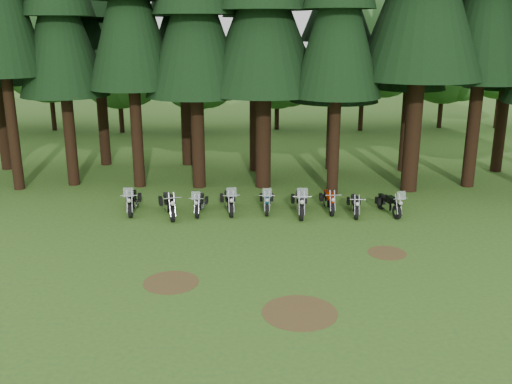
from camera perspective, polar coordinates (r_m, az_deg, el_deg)
ground at (r=20.38m, az=0.76°, el=-6.64°), size 120.00×120.00×0.00m
pine_back_4 at (r=32.31m, az=8.06°, el=16.66°), size 4.94×4.94×13.78m
decid_1 at (r=47.30m, az=-19.83°, el=12.77°), size 7.91×7.69×9.88m
decid_2 at (r=44.84m, az=-13.31°, el=12.01°), size 6.72×6.53×8.40m
decid_3 at (r=44.27m, az=-5.79°, el=11.73°), size 6.12×5.95×7.65m
decid_4 at (r=45.28m, az=2.48°, el=11.71°), size 5.93×5.76×7.41m
decid_5 at (r=45.33m, az=11.31°, el=13.79°), size 8.45×8.21×10.56m
decid_6 at (r=48.28m, az=18.78°, el=12.16°), size 7.06×6.86×8.82m
decid_7 at (r=49.70m, az=24.13°, el=12.90°), size 8.44×8.20×10.55m
dirt_patch_0 at (r=18.76m, az=-8.49°, el=-8.92°), size 1.80×1.80×0.01m
dirt_patch_1 at (r=21.37m, az=12.97°, el=-5.95°), size 1.40×1.40×0.01m
dirt_patch_2 at (r=16.81m, az=4.38°, el=-11.92°), size 2.20×2.20×0.01m
motorcycle_0 at (r=25.75m, az=-12.28°, el=-0.97°), size 0.53×2.26×1.42m
motorcycle_1 at (r=24.95m, az=-8.68°, el=-1.30°), size 0.83×2.28×0.95m
motorcycle_2 at (r=25.14m, az=-5.67°, el=-1.21°), size 0.39×2.02×1.27m
motorcycle_3 at (r=25.21m, az=-2.71°, el=-0.98°), size 0.62×2.25×1.41m
motorcycle_4 at (r=25.34m, az=1.08°, el=-0.94°), size 0.39×2.10×1.33m
motorcycle_5 at (r=24.91m, az=4.43°, el=-1.14°), size 0.45×2.41×1.52m
motorcycle_6 at (r=25.57m, az=7.29°, el=-0.93°), size 0.34×2.12×0.86m
motorcycle_7 at (r=25.26m, az=9.85°, el=-1.31°), size 0.33×2.00×0.81m
motorcycle_8 at (r=25.58m, az=13.17°, el=-1.22°), size 0.81×2.07×1.31m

